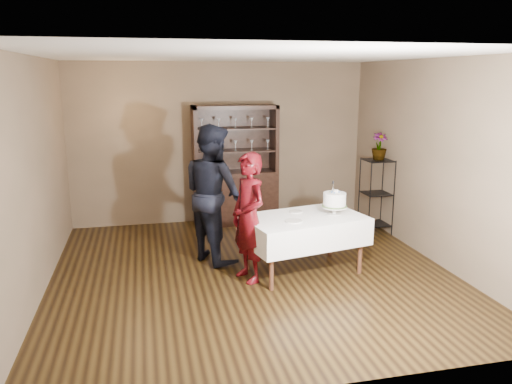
{
  "coord_description": "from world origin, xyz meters",
  "views": [
    {
      "loc": [
        -1.29,
        -5.88,
        2.47
      ],
      "look_at": [
        0.07,
        0.1,
        1.04
      ],
      "focal_mm": 35.0,
      "sensor_mm": 36.0,
      "label": 1
    }
  ],
  "objects_px": {
    "china_hutch": "(235,185)",
    "man": "(213,193)",
    "plant_etagere": "(376,193)",
    "woman": "(249,218)",
    "cake_table": "(304,230)",
    "potted_plant": "(379,146)",
    "cake": "(335,201)"
  },
  "relations": [
    {
      "from": "cake_table",
      "to": "potted_plant",
      "type": "distance_m",
      "value": 2.27
    },
    {
      "from": "cake_table",
      "to": "man",
      "type": "relative_size",
      "value": 0.88
    },
    {
      "from": "cake_table",
      "to": "woman",
      "type": "xyz_separation_m",
      "value": [
        -0.74,
        -0.09,
        0.23
      ]
    },
    {
      "from": "china_hutch",
      "to": "plant_etagere",
      "type": "relative_size",
      "value": 1.67
    },
    {
      "from": "china_hutch",
      "to": "cake",
      "type": "bearing_deg",
      "value": -69.96
    },
    {
      "from": "woman",
      "to": "man",
      "type": "bearing_deg",
      "value": -178.07
    },
    {
      "from": "china_hutch",
      "to": "man",
      "type": "distance_m",
      "value": 1.78
    },
    {
      "from": "man",
      "to": "potted_plant",
      "type": "bearing_deg",
      "value": -104.17
    },
    {
      "from": "cake_table",
      "to": "man",
      "type": "distance_m",
      "value": 1.32
    },
    {
      "from": "cake",
      "to": "plant_etagere",
      "type": "bearing_deg",
      "value": 46.6
    },
    {
      "from": "woman",
      "to": "potted_plant",
      "type": "height_order",
      "value": "potted_plant"
    },
    {
      "from": "cake_table",
      "to": "cake",
      "type": "distance_m",
      "value": 0.54
    },
    {
      "from": "woman",
      "to": "cake_table",
      "type": "bearing_deg",
      "value": 77.06
    },
    {
      "from": "man",
      "to": "cake",
      "type": "relative_size",
      "value": 4.19
    },
    {
      "from": "plant_etagere",
      "to": "man",
      "type": "bearing_deg",
      "value": -167.41
    },
    {
      "from": "china_hutch",
      "to": "cake_table",
      "type": "bearing_deg",
      "value": -79.25
    },
    {
      "from": "plant_etagere",
      "to": "woman",
      "type": "height_order",
      "value": "woman"
    },
    {
      "from": "woman",
      "to": "cake",
      "type": "relative_size",
      "value": 3.58
    },
    {
      "from": "woman",
      "to": "man",
      "type": "height_order",
      "value": "man"
    },
    {
      "from": "woman",
      "to": "cake",
      "type": "distance_m",
      "value": 1.15
    },
    {
      "from": "woman",
      "to": "man",
      "type": "relative_size",
      "value": 0.85
    },
    {
      "from": "cake_table",
      "to": "man",
      "type": "height_order",
      "value": "man"
    },
    {
      "from": "plant_etagere",
      "to": "potted_plant",
      "type": "distance_m",
      "value": 0.75
    },
    {
      "from": "man",
      "to": "potted_plant",
      "type": "relative_size",
      "value": 4.43
    },
    {
      "from": "cake_table",
      "to": "potted_plant",
      "type": "relative_size",
      "value": 3.89
    },
    {
      "from": "cake",
      "to": "potted_plant",
      "type": "distance_m",
      "value": 1.86
    },
    {
      "from": "plant_etagere",
      "to": "man",
      "type": "height_order",
      "value": "man"
    },
    {
      "from": "plant_etagere",
      "to": "man",
      "type": "relative_size",
      "value": 0.64
    },
    {
      "from": "plant_etagere",
      "to": "potted_plant",
      "type": "bearing_deg",
      "value": 31.99
    },
    {
      "from": "cake",
      "to": "china_hutch",
      "type": "bearing_deg",
      "value": 110.04
    },
    {
      "from": "man",
      "to": "cake_table",
      "type": "bearing_deg",
      "value": -150.9
    },
    {
      "from": "china_hutch",
      "to": "man",
      "type": "height_order",
      "value": "china_hutch"
    }
  ]
}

